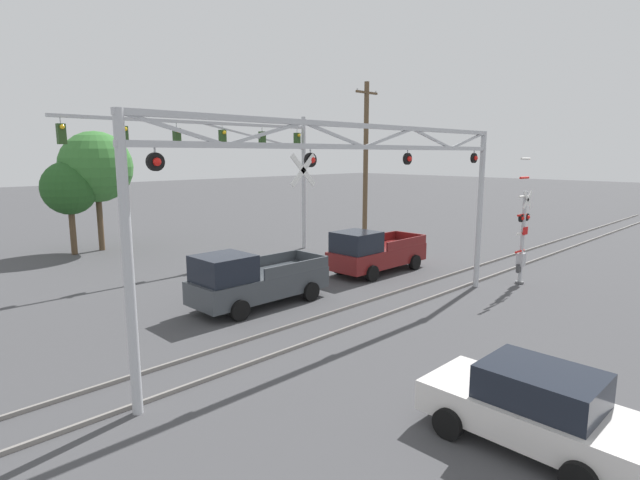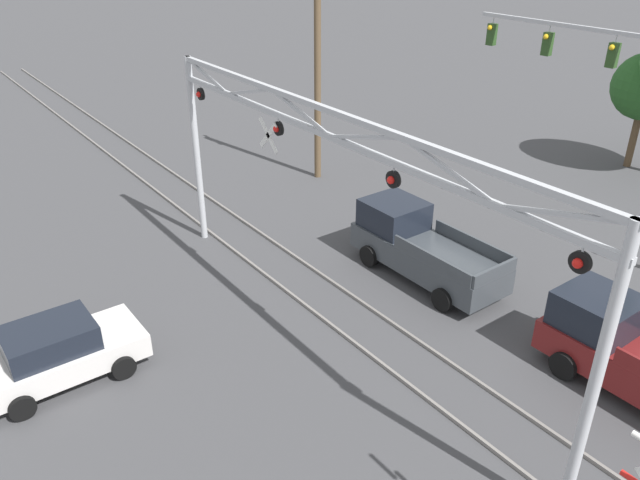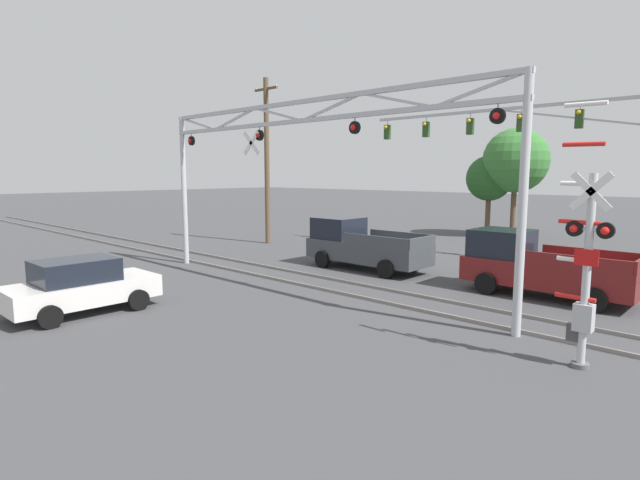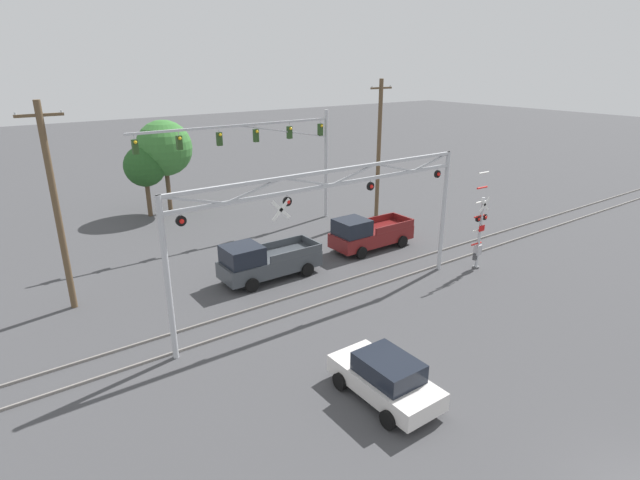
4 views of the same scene
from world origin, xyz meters
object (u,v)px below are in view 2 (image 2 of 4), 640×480
pickup_truck_following (639,357)px  sedan_waiting (57,352)px  utility_pole_left (318,68)px  pickup_truck_lead (419,246)px  crossing_gantry (329,175)px

pickup_truck_following → sedan_waiting: (-8.68, -10.94, -0.18)m
pickup_truck_following → utility_pole_left: size_ratio=0.57×
pickup_truck_lead → pickup_truck_following: bearing=1.7°
pickup_truck_lead → sedan_waiting: bearing=-98.4°
crossing_gantry → sedan_waiting: bearing=-111.5°
crossing_gantry → utility_pole_left: size_ratio=1.62×
sedan_waiting → utility_pole_left: size_ratio=0.43×
crossing_gantry → sedan_waiting: crossing_gantry is taller
crossing_gantry → utility_pole_left: (-9.56, 6.72, 0.03)m
pickup_truck_lead → utility_pole_left: size_ratio=0.57×
pickup_truck_lead → crossing_gantry: bearing=-77.8°
pickup_truck_lead → pickup_truck_following: (7.10, 0.21, -0.00)m
pickup_truck_lead → utility_pole_left: (-8.62, 2.38, 3.75)m
sedan_waiting → crossing_gantry: bearing=68.5°
sedan_waiting → utility_pole_left: (-7.04, 13.11, 3.94)m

